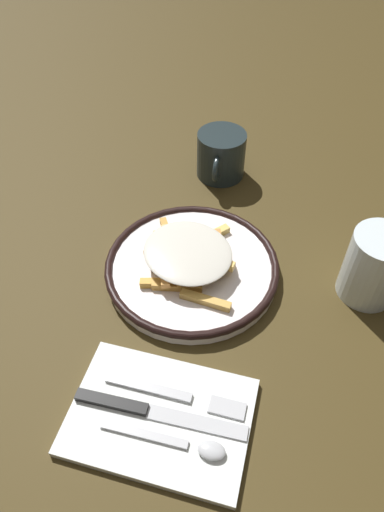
% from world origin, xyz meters
% --- Properties ---
extents(ground_plane, '(2.60, 2.60, 0.00)m').
position_xyz_m(ground_plane, '(0.00, 0.00, 0.00)').
color(ground_plane, '#3E3115').
extents(plate, '(0.26, 0.26, 0.02)m').
position_xyz_m(plate, '(0.00, 0.00, 0.01)').
color(plate, white).
rests_on(plate, ground_plane).
extents(fries_heap, '(0.18, 0.18, 0.03)m').
position_xyz_m(fries_heap, '(-0.00, -0.01, 0.04)').
color(fries_heap, gold).
rests_on(fries_heap, plate).
extents(napkin, '(0.16, 0.22, 0.01)m').
position_xyz_m(napkin, '(0.23, 0.01, 0.01)').
color(napkin, white).
rests_on(napkin, ground_plane).
extents(fork, '(0.03, 0.18, 0.01)m').
position_xyz_m(fork, '(0.21, 0.02, 0.01)').
color(fork, silver).
rests_on(fork, napkin).
extents(knife, '(0.02, 0.21, 0.01)m').
position_xyz_m(knife, '(0.23, -0.01, 0.01)').
color(knife, black).
rests_on(knife, napkin).
extents(spoon, '(0.02, 0.15, 0.01)m').
position_xyz_m(spoon, '(0.26, 0.05, 0.01)').
color(spoon, silver).
rests_on(spoon, napkin).
extents(water_glass, '(0.08, 0.08, 0.11)m').
position_xyz_m(water_glass, '(-0.02, 0.26, 0.05)').
color(water_glass, silver).
rests_on(water_glass, ground_plane).
extents(coffee_mug, '(0.12, 0.09, 0.09)m').
position_xyz_m(coffee_mug, '(-0.25, 0.00, 0.04)').
color(coffee_mug, '#1F2A2D').
rests_on(coffee_mug, ground_plane).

